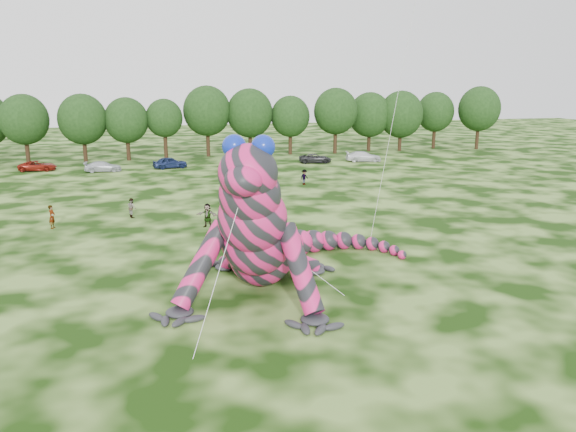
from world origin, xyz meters
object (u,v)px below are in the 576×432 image
Objects in this scene: tree_7 at (83,128)px; spectator_2 at (304,177)px; tree_10 at (207,121)px; car_3 at (103,167)px; tree_12 at (290,125)px; car_7 at (363,156)px; tree_11 at (250,122)px; tree_15 at (401,121)px; tree_8 at (127,129)px; car_2 at (38,166)px; inflatable_gecko at (265,206)px; tree_9 at (165,129)px; car_5 at (241,161)px; spectator_0 at (52,217)px; spectator_5 at (207,215)px; tree_14 at (369,122)px; tree_17 at (479,118)px; spectator_3 at (271,183)px; tree_16 at (435,120)px; spectator_1 at (132,208)px; car_6 at (315,158)px; tree_6 at (25,129)px; car_4 at (170,163)px; tree_13 at (336,121)px.

tree_7 reaches higher than spectator_2.
car_3 is at bearing -141.88° from tree_10.
car_7 is at bearing -51.64° from tree_12.
tree_11 reaches higher than tree_15.
car_2 is (-11.04, -7.09, -3.84)m from tree_8.
tree_12 is at bearing 95.72° from inflatable_gecko.
tree_9 reaches higher than car_5.
tree_7 is at bearing -31.75° from car_2.
tree_15 is at bearing -37.13° from spectator_0.
tree_14 is at bearing 82.51° from spectator_5.
tree_17 is 5.80× the size of spectator_3.
tree_15 is at bearing -167.07° from tree_16.
inflatable_gecko is at bearing -177.14° from spectator_1.
car_2 is 1.01× the size of car_6.
tree_15 is 34.89m from spectator_2.
inflatable_gecko is 71.17m from tree_17.
tree_9 is 1.91× the size of car_6.
inflatable_gecko reaches higher than car_6.
tree_9 is 0.93× the size of tree_16.
spectator_0 reaches higher than car_5.
tree_11 is at bearing 103.66° from spectator_5.
tree_6 reaches higher than inflatable_gecko.
tree_16 is 2.05× the size of car_2.
tree_7 reaches higher than tree_8.
car_4 is 27.00m from spectator_1.
tree_17 is 5.43× the size of spectator_5.
tree_11 is 2.22× the size of car_6.
tree_16 is at bearing 1.20° from tree_10.
car_7 is (20.70, -11.06, -4.53)m from tree_10.
car_6 is 2.39× the size of spectator_5.
tree_17 reaches higher than inflatable_gecko.
tree_11 is at bearing 64.62° from spectator_2.
tree_13 is at bearing -4.92° from tree_12.
car_2 is at bearing -164.05° from tree_11.
tree_14 is at bearing 1.54° from tree_11.
tree_6 is at bearing 84.99° from car_6.
spectator_0 reaches higher than spectator_2.
car_6 is at bearing 88.21° from spectator_5.
spectator_3 reaches higher than car_3.
spectator_3 is (-0.00, -18.45, 0.18)m from car_5.
car_5 is (9.49, -9.64, -3.63)m from tree_9.
tree_14 is at bearing 0.32° from tree_10.
car_2 is (-5.18, -6.91, -4.10)m from tree_7.
tree_12 is at bearing 175.08° from tree_13.
tree_10 is 1.09× the size of tree_15.
car_7 is at bearing -38.86° from spectator_0.
spectator_3 reaches higher than car_2.
tree_12 is at bearing 1.19° from tree_9.
tree_17 is 42.58m from car_5.
tree_15 is 29.96m from car_5.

